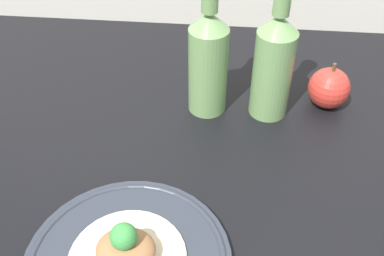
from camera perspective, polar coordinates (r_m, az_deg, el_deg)
ground_plane at (r=75.40cm, az=2.05°, el=-7.54°), size 180.00×110.00×4.00cm
plated_food at (r=61.92cm, az=-8.39°, el=-15.13°), size 16.03×16.03×6.95cm
cider_bottle_left at (r=81.45cm, az=2.07°, el=8.79°), size 7.21×7.21×28.56cm
cider_bottle_right at (r=81.74cm, az=10.34°, el=8.24°), size 7.21×7.21×28.56cm
apple at (r=89.96cm, az=17.00°, el=4.88°), size 7.95×7.95×9.47cm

